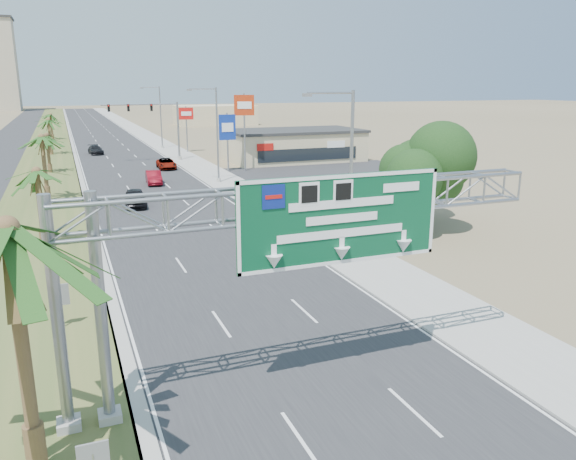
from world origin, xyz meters
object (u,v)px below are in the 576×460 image
(palm_near, at_px, (7,231))
(car_far, at_px, (96,150))
(sign_gantry, at_px, (293,219))
(car_left_lane, at_px, (135,198))
(pole_sign_blue, at_px, (227,129))
(store_building, at_px, (294,146))
(pole_sign_red_near, at_px, (244,110))
(car_mid_lane, at_px, (154,178))
(car_right_lane, at_px, (166,164))
(signal_mast, at_px, (163,126))
(pole_sign_red_far, at_px, (186,117))

(palm_near, distance_m, car_far, 76.12)
(sign_gantry, xyz_separation_m, car_left_lane, (-1.34, 32.80, -5.30))
(sign_gantry, height_order, pole_sign_blue, sign_gantry)
(palm_near, height_order, store_building, palm_near)
(car_far, bearing_deg, sign_gantry, -93.58)
(palm_near, height_order, pole_sign_red_near, pole_sign_red_near)
(car_mid_lane, relative_size, car_right_lane, 0.92)
(palm_near, bearing_deg, sign_gantry, 13.32)
(sign_gantry, height_order, signal_mast, signal_mast)
(sign_gantry, bearing_deg, pole_sign_red_near, 74.32)
(sign_gantry, bearing_deg, car_mid_lane, 87.51)
(signal_mast, relative_size, car_far, 2.26)
(pole_sign_red_near, bearing_deg, store_building, 36.52)
(pole_sign_red_near, relative_size, pole_sign_blue, 1.32)
(car_far, distance_m, pole_sign_red_far, 14.59)
(pole_sign_blue, distance_m, pole_sign_red_far, 21.66)
(signal_mast, xyz_separation_m, pole_sign_blue, (5.50, -12.58, 0.24))
(car_far, xyz_separation_m, pole_sign_red_near, (16.04, -24.47, 6.68))
(car_left_lane, relative_size, pole_sign_red_near, 0.48)
(sign_gantry, relative_size, car_mid_lane, 3.88)
(sign_gantry, bearing_deg, car_left_lane, 92.34)
(car_far, height_order, pole_sign_red_far, pole_sign_red_far)
(car_right_lane, xyz_separation_m, pole_sign_blue, (6.65, -4.91, 4.44))
(car_left_lane, distance_m, pole_sign_red_near, 23.30)
(signal_mast, distance_m, pole_sign_blue, 13.73)
(store_building, bearing_deg, palm_near, -118.28)
(palm_near, distance_m, pole_sign_red_far, 75.60)
(car_mid_lane, bearing_deg, store_building, 34.22)
(car_far, bearing_deg, pole_sign_red_near, -62.07)
(sign_gantry, distance_m, store_building, 60.77)
(palm_near, height_order, car_left_lane, palm_near)
(car_left_lane, relative_size, pole_sign_red_far, 0.63)
(store_building, relative_size, car_far, 3.96)
(car_far, bearing_deg, palm_near, -99.78)
(sign_gantry, relative_size, store_building, 0.93)
(palm_near, distance_m, car_left_lane, 35.92)
(pole_sign_red_near, xyz_separation_m, pole_sign_red_far, (-2.52, 21.89, -1.84))
(car_left_lane, xyz_separation_m, pole_sign_red_far, (12.64, 38.32, 4.73))
(car_right_lane, bearing_deg, signal_mast, 84.34)
(sign_gantry, bearing_deg, pole_sign_red_far, 80.97)
(store_building, relative_size, pole_sign_red_near, 1.94)
(palm_near, xyz_separation_m, car_right_lane, (13.22, 56.30, -6.28))
(car_right_lane, relative_size, car_far, 1.03)
(pole_sign_red_far, bearing_deg, car_mid_lane, -108.92)
(car_left_lane, height_order, pole_sign_red_near, pole_sign_red_near)
(store_building, bearing_deg, pole_sign_red_far, 128.02)
(sign_gantry, relative_size, pole_sign_red_near, 1.80)
(car_far, relative_size, pole_sign_blue, 0.65)
(sign_gantry, bearing_deg, palm_near, -166.68)
(signal_mast, relative_size, car_left_lane, 2.31)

